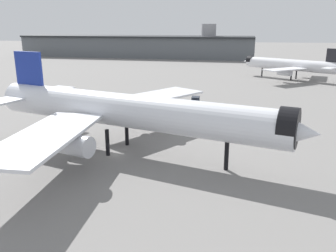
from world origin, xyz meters
The scene contains 7 objects.
ground centered at (0.00, 0.00, 0.00)m, with size 900.00×900.00×0.00m, color slate.
airliner_near_gate centered at (2.90, 2.03, 8.21)m, with size 66.63×59.38×18.64m.
airliner_far_taxiway centered at (52.88, 105.18, 6.40)m, with size 43.29×38.53×14.51m.
terminal_building centered at (-40.06, 208.23, 8.09)m, with size 178.62×47.29×24.44m.
service_truck_front centered at (13.52, 43.01, 1.59)m, with size 2.68×5.55×3.00m.
baggage_tug_wing centered at (-0.24, 43.80, 0.97)m, with size 2.95×3.58×1.85m.
baggage_cart_trailing centered at (22.43, 38.03, 0.98)m, with size 2.45×2.74×1.82m.
Camera 1 is at (19.31, -61.70, 24.24)m, focal length 37.69 mm.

